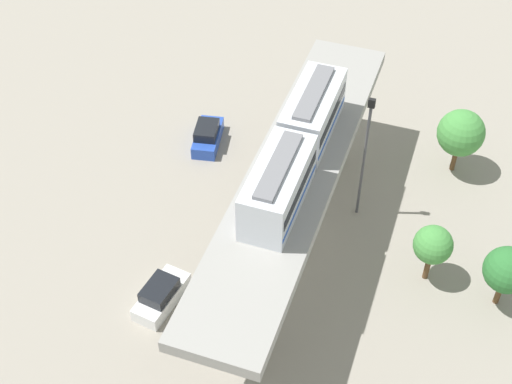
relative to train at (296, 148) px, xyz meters
The scene contains 9 objects.
ground_plane 8.84m from the train, 90.00° to the left, with size 120.00×120.00×0.00m, color gray.
viaduct 3.31m from the train, 90.00° to the left, with size 5.20×28.00×7.31m.
train is the anchor object (origin of this frame).
parked_car_white 12.45m from the train, 48.29° to the left, with size 2.37×4.41×1.76m.
parked_car_blue 14.76m from the train, 41.18° to the right, with size 2.57×4.47×1.76m.
tree_near_viaduct 15.51m from the train, 128.68° to the right, with size 3.42×3.42×5.23m.
tree_mid_lot 14.65m from the train, behind, with size 2.91×2.91×4.58m.
tree_far_corner 10.63m from the train, behind, with size 2.49×2.49×4.40m.
signal_post 6.67m from the train, 126.15° to the right, with size 0.44×0.28×9.91m.
Camera 1 is at (-8.30, 31.01, 36.74)m, focal length 50.74 mm.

